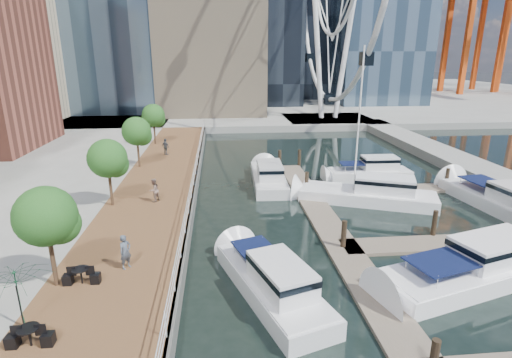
% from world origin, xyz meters
% --- Properties ---
extents(ground, '(520.00, 520.00, 0.00)m').
position_xyz_m(ground, '(0.00, 0.00, 0.00)').
color(ground, black).
rests_on(ground, ground).
extents(boardwalk, '(6.00, 60.00, 1.00)m').
position_xyz_m(boardwalk, '(-9.00, 15.00, 0.50)').
color(boardwalk, brown).
rests_on(boardwalk, ground).
extents(seawall, '(0.25, 60.00, 1.00)m').
position_xyz_m(seawall, '(-6.00, 15.00, 0.50)').
color(seawall, '#595954').
rests_on(seawall, ground).
extents(land_far, '(200.00, 114.00, 1.00)m').
position_xyz_m(land_far, '(0.00, 102.00, 0.50)').
color(land_far, gray).
rests_on(land_far, ground).
extents(breakwater, '(4.00, 60.00, 1.00)m').
position_xyz_m(breakwater, '(20.00, 20.00, 0.50)').
color(breakwater, gray).
rests_on(breakwater, ground).
extents(pier, '(14.00, 12.00, 1.00)m').
position_xyz_m(pier, '(14.00, 52.00, 0.50)').
color(pier, gray).
rests_on(pier, ground).
extents(railing, '(0.10, 60.00, 1.05)m').
position_xyz_m(railing, '(-6.10, 15.00, 1.52)').
color(railing, white).
rests_on(railing, boardwalk).
extents(floating_docks, '(16.00, 34.00, 2.60)m').
position_xyz_m(floating_docks, '(7.97, 9.98, 0.49)').
color(floating_docks, '#6D6051').
rests_on(floating_docks, ground).
extents(port_cranes, '(40.00, 52.00, 38.00)m').
position_xyz_m(port_cranes, '(67.67, 95.67, 20.00)').
color(port_cranes, '#D84C14').
rests_on(port_cranes, ground).
extents(street_trees, '(2.60, 42.60, 4.60)m').
position_xyz_m(street_trees, '(-11.40, 14.00, 4.29)').
color(street_trees, '#3F2B1C').
rests_on(street_trees, ground).
extents(yacht_foreground, '(11.76, 6.15, 2.15)m').
position_xyz_m(yacht_foreground, '(8.48, 4.09, 0.00)').
color(yacht_foreground, white).
rests_on(yacht_foreground, ground).
extents(pedestrian_near, '(0.71, 0.74, 1.71)m').
position_xyz_m(pedestrian_near, '(-8.60, 5.23, 1.85)').
color(pedestrian_near, '#444D5B').
rests_on(pedestrian_near, boardwalk).
extents(pedestrian_mid, '(0.99, 1.03, 1.67)m').
position_xyz_m(pedestrian_mid, '(-8.62, 14.43, 1.84)').
color(pedestrian_mid, '#816559').
rests_on(pedestrian_mid, boardwalk).
extents(pedestrian_far, '(1.02, 0.95, 1.69)m').
position_xyz_m(pedestrian_far, '(-9.50, 28.42, 1.84)').
color(pedestrian_far, '#383E47').
rests_on(pedestrian_far, boardwalk).
extents(moored_yachts, '(23.32, 37.43, 11.50)m').
position_xyz_m(moored_yachts, '(7.56, 13.40, 0.00)').
color(moored_yachts, white).
rests_on(moored_yachts, ground).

